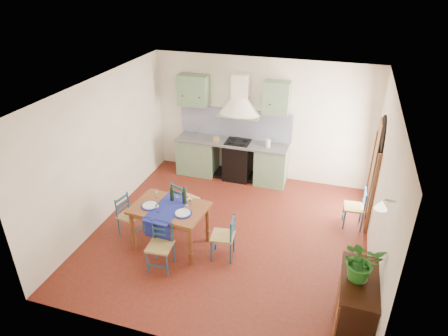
{
  "coord_description": "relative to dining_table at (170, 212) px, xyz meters",
  "views": [
    {
      "loc": [
        1.73,
        -5.86,
        4.63
      ],
      "look_at": [
        -0.19,
        0.3,
        1.24
      ],
      "focal_mm": 32.0,
      "sensor_mm": 36.0,
      "label": 1
    }
  ],
  "objects": [
    {
      "name": "back_wall",
      "position": [
        0.44,
        2.89,
        0.33
      ],
      "size": [
        5.0,
        0.96,
        2.8
      ],
      "color": "white",
      "rests_on": "ground"
    },
    {
      "name": "ceiling",
      "position": [
        0.91,
        0.6,
        2.09
      ],
      "size": [
        5.0,
        5.0,
        0.01
      ],
      "primitive_type": "cube",
      "color": "white",
      "rests_on": "back_wall"
    },
    {
      "name": "dining_table",
      "position": [
        0.0,
        0.0,
        0.0
      ],
      "size": [
        1.34,
        1.03,
        1.13
      ],
      "color": "brown",
      "rests_on": "ground"
    },
    {
      "name": "chair_far",
      "position": [
        -0.05,
        0.76,
        -0.26
      ],
      "size": [
        0.53,
        0.53,
        0.9
      ],
      "color": "navy",
      "rests_on": "ground"
    },
    {
      "name": "chair_right",
      "position": [
        1.01,
        -0.02,
        -0.29
      ],
      "size": [
        0.43,
        0.43,
        0.83
      ],
      "color": "navy",
      "rests_on": "ground"
    },
    {
      "name": "left_wall",
      "position": [
        -1.59,
        0.6,
        0.68
      ],
      "size": [
        0.04,
        5.0,
        2.8
      ],
      "primitive_type": "cube",
      "color": "white",
      "rests_on": "ground"
    },
    {
      "name": "right_wall",
      "position": [
        3.4,
        0.88,
        0.62
      ],
      "size": [
        0.26,
        5.0,
        2.8
      ],
      "color": "white",
      "rests_on": "ground"
    },
    {
      "name": "chair_left",
      "position": [
        -0.87,
        0.07,
        -0.31
      ],
      "size": [
        0.44,
        0.44,
        0.8
      ],
      "color": "navy",
      "rests_on": "ground"
    },
    {
      "name": "chair_spare",
      "position": [
        3.14,
        1.59,
        -0.3
      ],
      "size": [
        0.4,
        0.4,
        0.8
      ],
      "color": "navy",
      "rests_on": "ground"
    },
    {
      "name": "floor",
      "position": [
        0.91,
        0.6,
        -0.72
      ],
      "size": [
        5.0,
        5.0,
        0.0
      ],
      "primitive_type": "plane",
      "color": "#4B1810",
      "rests_on": "ground"
    },
    {
      "name": "potted_plant",
      "position": [
        3.14,
        -0.97,
        0.5
      ],
      "size": [
        0.64,
        0.6,
        0.56
      ],
      "primitive_type": "imported",
      "rotation": [
        0.0,
        0.0,
        0.4
      ],
      "color": "#216820",
      "rests_on": "sideboard"
    },
    {
      "name": "sideboard",
      "position": [
        3.17,
        -0.99,
        -0.21
      ],
      "size": [
        0.5,
        1.05,
        0.94
      ],
      "color": "black",
      "rests_on": "ground"
    },
    {
      "name": "chair_near",
      "position": [
        0.08,
        -0.58,
        -0.28
      ],
      "size": [
        0.43,
        0.43,
        0.84
      ],
      "color": "navy",
      "rests_on": "ground"
    }
  ]
}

